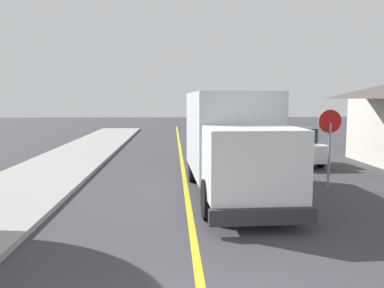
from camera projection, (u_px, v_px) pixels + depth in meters
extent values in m
cube|color=gold|center=(184.00, 178.00, 14.88)|extent=(0.16, 56.00, 0.01)
cube|color=silver|center=(228.00, 132.00, 13.03)|extent=(2.56, 5.07, 2.60)
cube|color=white|center=(252.00, 162.00, 9.61)|extent=(2.34, 2.07, 1.70)
cube|color=#1E2D3D|center=(262.00, 152.00, 8.68)|extent=(2.04, 0.14, 0.75)
cube|color=#2D2D33|center=(263.00, 217.00, 8.66)|extent=(2.41, 0.28, 0.36)
cylinder|color=black|center=(290.00, 198.00, 10.00)|extent=(0.33, 1.01, 1.00)
cylinder|color=black|center=(208.00, 199.00, 9.84)|extent=(0.33, 1.01, 1.00)
cylinder|color=black|center=(250.00, 167.00, 14.51)|extent=(0.33, 1.01, 1.00)
cylinder|color=black|center=(193.00, 168.00, 14.34)|extent=(0.33, 1.01, 1.00)
cube|color=maroon|center=(228.00, 146.00, 19.50)|extent=(1.89, 4.44, 0.76)
cube|color=#1E2D3D|center=(228.00, 132.00, 19.57)|extent=(1.62, 1.83, 0.64)
cylinder|color=black|center=(249.00, 157.00, 18.16)|extent=(0.23, 0.64, 0.64)
cylinder|color=black|center=(215.00, 157.00, 18.11)|extent=(0.23, 0.64, 0.64)
cylinder|color=black|center=(240.00, 149.00, 20.95)|extent=(0.23, 0.64, 0.64)
cylinder|color=black|center=(210.00, 149.00, 20.91)|extent=(0.23, 0.64, 0.64)
cube|color=silver|center=(216.00, 135.00, 25.98)|extent=(1.97, 4.47, 0.76)
cube|color=#1E2D3D|center=(216.00, 124.00, 26.05)|extent=(1.65, 1.86, 0.64)
cylinder|color=black|center=(232.00, 142.00, 24.70)|extent=(0.25, 0.65, 0.64)
cylinder|color=black|center=(207.00, 142.00, 24.56)|extent=(0.25, 0.65, 0.64)
cylinder|color=black|center=(224.00, 137.00, 27.48)|extent=(0.25, 0.65, 0.64)
cylinder|color=black|center=(202.00, 138.00, 27.34)|extent=(0.25, 0.65, 0.64)
cube|color=#B7B7BC|center=(205.00, 127.00, 33.38)|extent=(1.83, 4.41, 0.76)
cube|color=#1E2D3D|center=(204.00, 118.00, 33.45)|extent=(1.59, 1.81, 0.64)
cylinder|color=black|center=(216.00, 132.00, 32.07)|extent=(0.22, 0.64, 0.64)
cylinder|color=black|center=(196.00, 132.00, 31.98)|extent=(0.22, 0.64, 0.64)
cylinder|color=black|center=(212.00, 129.00, 34.86)|extent=(0.22, 0.64, 0.64)
cylinder|color=black|center=(194.00, 129.00, 34.77)|extent=(0.22, 0.64, 0.64)
cube|color=#4C564C|center=(201.00, 122.00, 39.40)|extent=(1.93, 4.45, 0.76)
cube|color=#1E2D3D|center=(200.00, 115.00, 39.46)|extent=(1.64, 1.85, 0.64)
cylinder|color=black|center=(210.00, 127.00, 38.10)|extent=(0.24, 0.65, 0.64)
cylinder|color=black|center=(194.00, 127.00, 37.98)|extent=(0.24, 0.65, 0.64)
cylinder|color=black|center=(207.00, 125.00, 40.89)|extent=(0.24, 0.65, 0.64)
cylinder|color=black|center=(192.00, 125.00, 40.77)|extent=(0.24, 0.65, 0.64)
cube|color=silver|center=(292.00, 149.00, 18.60)|extent=(1.96, 4.46, 0.76)
cube|color=#1E2D3D|center=(294.00, 134.00, 18.37)|extent=(1.65, 1.86, 0.64)
cylinder|color=black|center=(267.00, 152.00, 19.96)|extent=(0.24, 0.65, 0.64)
cylinder|color=black|center=(298.00, 152.00, 20.10)|extent=(0.24, 0.65, 0.64)
cylinder|color=black|center=(285.00, 161.00, 17.17)|extent=(0.24, 0.65, 0.64)
cylinder|color=black|center=(320.00, 160.00, 17.31)|extent=(0.24, 0.65, 0.64)
cylinder|color=gray|center=(329.00, 156.00, 13.19)|extent=(0.08, 0.08, 2.20)
cylinder|color=red|center=(330.00, 121.00, 13.09)|extent=(0.76, 0.03, 0.76)
cylinder|color=white|center=(330.00, 121.00, 13.11)|extent=(0.80, 0.02, 0.80)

